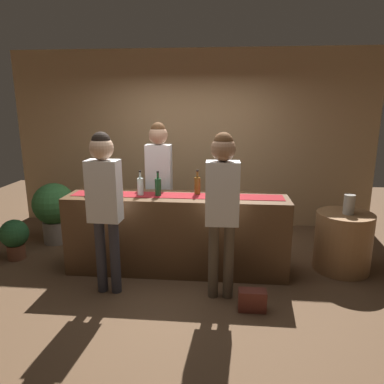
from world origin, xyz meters
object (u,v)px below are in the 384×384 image
at_px(vase_on_side_table, 349,204).
at_px(handbag, 252,300).
at_px(customer_sipping, 222,198).
at_px(wine_glass_mid_counter, 118,184).
at_px(potted_plant_tall, 54,209).
at_px(wine_glass_near_customer, 88,187).
at_px(round_side_table, 343,242).
at_px(wine_bottle_green, 158,187).
at_px(wine_bottle_clear, 140,186).
at_px(potted_plant_small, 14,237).
at_px(customer_browsing, 104,196).
at_px(wine_bottle_amber, 197,185).
at_px(bartender, 159,172).

height_order(vase_on_side_table, handbag, vase_on_side_table).
bearing_deg(customer_sipping, wine_glass_mid_counter, 150.83).
height_order(wine_glass_mid_counter, potted_plant_tall, wine_glass_mid_counter).
xyz_separation_m(wine_glass_near_customer, round_side_table, (3.11, 0.29, -0.70)).
distance_m(potted_plant_tall, handbag, 3.27).
xyz_separation_m(wine_bottle_green, wine_bottle_clear, (-0.22, 0.01, 0.00)).
height_order(potted_plant_tall, potted_plant_small, potted_plant_tall).
bearing_deg(customer_browsing, wine_bottle_green, 54.16).
bearing_deg(wine_bottle_green, customer_browsing, -128.56).
xyz_separation_m(wine_bottle_amber, potted_plant_tall, (-2.19, 0.68, -0.55)).
distance_m(round_side_table, handbag, 1.60).
bearing_deg(wine_bottle_amber, handbag, -55.95).
height_order(bartender, potted_plant_tall, bartender).
distance_m(wine_bottle_amber, wine_glass_near_customer, 1.31).
distance_m(wine_glass_mid_counter, handbag, 2.10).
height_order(wine_bottle_amber, wine_glass_near_customer, wine_bottle_amber).
height_order(wine_glass_near_customer, handbag, wine_glass_near_customer).
bearing_deg(wine_bottle_green, vase_on_side_table, 4.96).
bearing_deg(wine_bottle_green, handbag, -36.88).
bearing_deg(round_side_table, bartender, 170.80).
height_order(customer_sipping, customer_browsing, customer_sipping).
height_order(wine_bottle_green, handbag, wine_bottle_green).
bearing_deg(wine_bottle_clear, vase_on_side_table, 4.32).
distance_m(customer_sipping, round_side_table, 1.86).
bearing_deg(wine_bottle_green, wine_glass_mid_counter, 168.24).
bearing_deg(handbag, wine_bottle_clear, 147.65).
height_order(wine_bottle_green, wine_glass_near_customer, wine_bottle_green).
bearing_deg(handbag, potted_plant_small, 162.59).
bearing_deg(vase_on_side_table, handbag, -139.58).
xyz_separation_m(wine_bottle_clear, bartender, (0.12, 0.60, 0.06)).
xyz_separation_m(bartender, vase_on_side_table, (2.39, -0.41, -0.27)).
relative_size(wine_bottle_clear, wine_glass_near_customer, 2.10).
bearing_deg(handbag, wine_glass_near_customer, 158.53).
bearing_deg(wine_glass_mid_counter, round_side_table, 2.36).
height_order(wine_glass_near_customer, round_side_table, wine_glass_near_customer).
bearing_deg(wine_bottle_clear, round_side_table, 4.92).
bearing_deg(customer_browsing, potted_plant_tall, 135.37).
bearing_deg(handbag, vase_on_side_table, 40.42).
relative_size(wine_glass_near_customer, customer_browsing, 0.08).
distance_m(wine_bottle_amber, customer_sipping, 0.76).
height_order(wine_bottle_green, potted_plant_small, wine_bottle_green).
relative_size(wine_glass_mid_counter, potted_plant_small, 0.26).
relative_size(vase_on_side_table, potted_plant_small, 0.44).
xyz_separation_m(customer_sipping, potted_plant_small, (-2.76, 0.73, -0.79)).
bearing_deg(wine_glass_near_customer, round_side_table, 5.24).
bearing_deg(wine_glass_mid_counter, wine_glass_near_customer, -151.65).
xyz_separation_m(wine_bottle_clear, customer_browsing, (-0.24, -0.59, 0.03)).
bearing_deg(wine_bottle_clear, bartender, 78.89).
relative_size(wine_bottle_green, round_side_table, 0.41).
xyz_separation_m(wine_glass_near_customer, customer_browsing, (0.38, -0.52, 0.04)).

